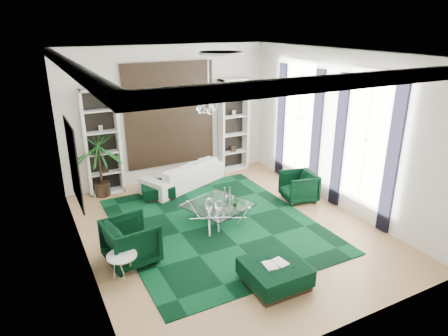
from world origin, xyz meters
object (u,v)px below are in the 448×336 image
armchair_left (131,241)px  coffee_table (218,213)px  armchair_right (299,187)px  side_table (123,268)px  ottoman_front (275,274)px  ottoman_side (158,190)px  palm (99,156)px  sofa (183,174)px

armchair_left → coffee_table: armchair_left is taller
armchair_right → side_table: size_ratio=1.56×
armchair_right → ottoman_front: armchair_right is taller
ottoman_side → palm: (-1.27, 0.78, 0.93)m
armchair_right → coffee_table: armchair_right is taller
armchair_right → ottoman_front: 3.68m
ottoman_front → palm: size_ratio=0.45×
sofa → armchair_left: size_ratio=2.59×
coffee_table → side_table: size_ratio=2.39×
armchair_right → ottoman_side: armchair_right is taller
armchair_left → coffee_table: 2.29m
sofa → ottoman_side: (-0.88, -0.39, -0.17)m
armchair_left → ottoman_front: 2.76m
coffee_table → palm: size_ratio=0.57×
ottoman_front → sofa: bearing=86.8°
armchair_left → side_table: armchair_left is taller
sofa → ottoman_front: size_ratio=2.41×
armchair_left → palm: 3.49m
side_table → palm: (0.45, 3.96, 0.86)m
armchair_right → ottoman_front: size_ratio=0.82×
palm → side_table: bearing=-96.5°
ottoman_side → palm: palm is taller
sofa → armchair_right: (2.27, -2.26, 0.02)m
sofa → coffee_table: sofa is taller
armchair_left → coffee_table: (2.19, 0.67, -0.21)m
coffee_table → ottoman_front: 2.55m
ottoman_side → sofa: bearing=23.7°
sofa → ottoman_side: 0.98m
sofa → side_table: sofa is taller
armchair_right → coffee_table: (-2.38, -0.10, -0.16)m
armchair_left → armchair_right: (4.57, 0.77, -0.05)m
sofa → armchair_left: (-2.30, -3.03, 0.07)m
side_table → palm: size_ratio=0.24×
sofa → palm: 2.32m
sofa → coffee_table: (-0.11, -2.36, -0.14)m
side_table → ottoman_side: bearing=61.6°
armchair_right → coffee_table: 2.39m
coffee_table → side_table: side_table is taller
side_table → palm: bearing=83.5°
armchair_right → palm: 5.21m
sofa → armchair_left: armchair_left is taller
armchair_left → side_table: bearing=143.3°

